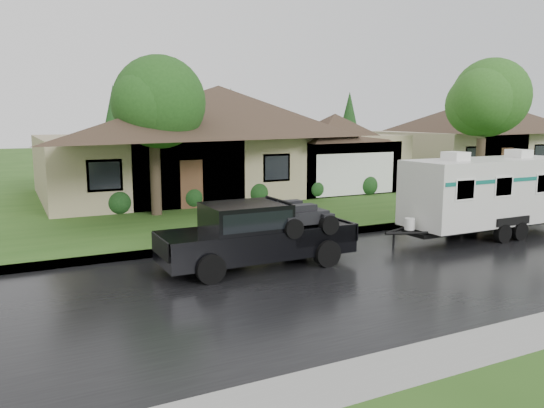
% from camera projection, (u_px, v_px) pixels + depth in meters
% --- Properties ---
extents(ground, '(140.00, 140.00, 0.00)m').
position_uv_depth(ground, '(329.00, 255.00, 15.66)').
color(ground, '#2B5119').
rests_on(ground, ground).
extents(road, '(140.00, 8.00, 0.01)m').
position_uv_depth(road, '(370.00, 272.00, 13.89)').
color(road, black).
rests_on(road, ground).
extents(curb, '(140.00, 0.50, 0.15)m').
position_uv_depth(curb, '(292.00, 238.00, 17.63)').
color(curb, gray).
rests_on(curb, ground).
extents(lawn, '(140.00, 26.00, 0.15)m').
position_uv_depth(lawn, '(179.00, 192.00, 28.87)').
color(lawn, '#2B5119').
rests_on(lawn, ground).
extents(house_main, '(19.44, 10.80, 6.90)m').
position_uv_depth(house_main, '(225.00, 127.00, 28.32)').
color(house_main, tan).
rests_on(house_main, lawn).
extents(house_neighbor, '(15.12, 9.72, 6.45)m').
position_uv_depth(house_neighbor, '(484.00, 129.00, 37.68)').
color(house_neighbor, tan).
rests_on(house_neighbor, lawn).
extents(tree_left_green, '(3.81, 3.81, 6.30)m').
position_uv_depth(tree_left_green, '(153.00, 105.00, 20.81)').
color(tree_left_green, '#382B1E').
rests_on(tree_left_green, lawn).
extents(tree_right_green, '(3.99, 3.99, 6.60)m').
position_uv_depth(tree_right_green, '(483.00, 104.00, 26.17)').
color(tree_right_green, '#382B1E').
rests_on(tree_right_green, lawn).
extents(shrub_row, '(13.60, 1.00, 1.00)m').
position_uv_depth(shrub_row, '(257.00, 192.00, 24.65)').
color(shrub_row, '#143814').
rests_on(shrub_row, lawn).
extents(pickup_truck, '(5.29, 2.01, 1.76)m').
position_uv_depth(pickup_truck, '(254.00, 233.00, 14.25)').
color(pickup_truck, black).
rests_on(pickup_truck, ground).
extents(travel_trailer, '(6.52, 2.29, 2.93)m').
position_uv_depth(travel_trailer, '(488.00, 191.00, 18.06)').
color(travel_trailer, silver).
rests_on(travel_trailer, ground).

